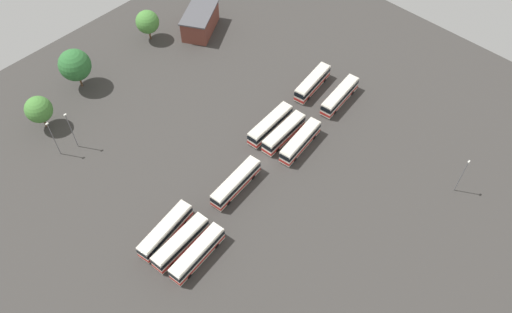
% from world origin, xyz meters
% --- Properties ---
extents(ground_plane, '(126.70, 126.70, 0.00)m').
position_xyz_m(ground_plane, '(0.00, 0.00, 0.00)').
color(ground_plane, '#383533').
extents(bus_row0_slot0, '(11.75, 4.15, 3.55)m').
position_xyz_m(bus_row0_slot0, '(-23.36, -6.23, 1.88)').
color(bus_row0_slot0, silver).
rests_on(bus_row0_slot0, ground_plane).
extents(bus_row0_slot2, '(12.23, 3.92, 3.55)m').
position_xyz_m(bus_row0_slot2, '(-24.25, 0.78, 1.88)').
color(bus_row0_slot2, silver).
rests_on(bus_row0_slot2, ground_plane).
extents(bus_row1_slot0, '(12.22, 3.35, 3.55)m').
position_xyz_m(bus_row1_slot0, '(-7.51, -4.62, 1.88)').
color(bus_row1_slot0, silver).
rests_on(bus_row1_slot0, ground_plane).
extents(bus_row1_slot1, '(11.60, 3.25, 3.55)m').
position_xyz_m(bus_row1_slot1, '(-7.73, -1.02, 1.88)').
color(bus_row1_slot1, silver).
rests_on(bus_row1_slot1, ground_plane).
extents(bus_row1_slot2, '(11.93, 3.99, 3.55)m').
position_xyz_m(bus_row1_slot2, '(-8.30, 2.96, 1.88)').
color(bus_row1_slot2, silver).
rests_on(bus_row1_slot2, ground_plane).
extents(bus_row2_slot1, '(12.46, 3.78, 3.55)m').
position_xyz_m(bus_row2_slot1, '(8.06, 0.71, 1.88)').
color(bus_row2_slot1, silver).
rests_on(bus_row2_slot1, ground_plane).
extents(bus_row3_slot0, '(12.49, 4.37, 3.55)m').
position_xyz_m(bus_row3_slot0, '(24.16, -1.02, 1.88)').
color(bus_row3_slot0, silver).
rests_on(bus_row3_slot0, ground_plane).
extents(bus_row3_slot1, '(12.15, 3.47, 3.55)m').
position_xyz_m(bus_row3_slot1, '(23.90, 2.72, 1.88)').
color(bus_row3_slot1, silver).
rests_on(bus_row3_slot1, ground_plane).
extents(bus_row3_slot2, '(12.08, 3.79, 3.55)m').
position_xyz_m(bus_row3_slot2, '(23.32, 6.44, 1.88)').
color(bus_row3_slot2, silver).
rests_on(bus_row3_slot2, ground_plane).
extents(depot_building, '(13.90, 11.79, 5.68)m').
position_xyz_m(depot_building, '(-20.53, -40.12, 2.86)').
color(depot_building, brown).
rests_on(depot_building, ground_plane).
extents(lamp_post_far_corner, '(0.56, 0.28, 9.07)m').
position_xyz_m(lamp_post_far_corner, '(-20.62, 31.67, 4.96)').
color(lamp_post_far_corner, slate).
rests_on(lamp_post_far_corner, ground_plane).
extents(lamp_post_mid_lot, '(0.56, 0.28, 9.60)m').
position_xyz_m(lamp_post_mid_lot, '(22.95, -30.56, 5.22)').
color(lamp_post_mid_lot, slate).
rests_on(lamp_post_mid_lot, ground_plane).
extents(lamp_post_by_building, '(0.56, 0.28, 9.18)m').
position_xyz_m(lamp_post_by_building, '(26.55, -31.49, 5.01)').
color(lamp_post_by_building, slate).
rests_on(lamp_post_by_building, ground_plane).
extents(tree_west_edge, '(5.66, 5.66, 7.93)m').
position_xyz_m(tree_west_edge, '(-9.61, -46.73, 5.09)').
color(tree_west_edge, brown).
rests_on(tree_west_edge, ground_plane).
extents(tree_south_edge, '(5.65, 5.65, 8.01)m').
position_xyz_m(tree_south_edge, '(24.38, -40.16, 5.17)').
color(tree_south_edge, brown).
rests_on(tree_south_edge, ground_plane).
extents(tree_east_edge, '(7.11, 7.11, 9.79)m').
position_xyz_m(tree_east_edge, '(11.89, -45.08, 6.22)').
color(tree_east_edge, brown).
rests_on(tree_east_edge, ground_plane).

